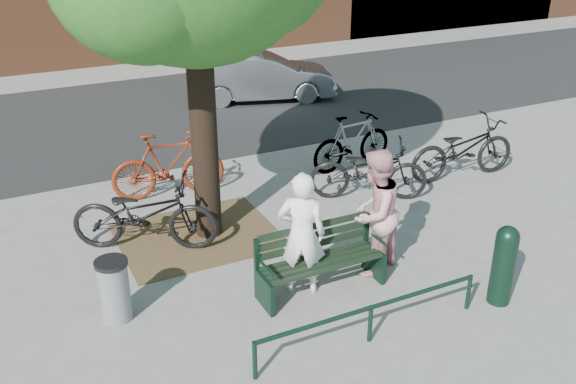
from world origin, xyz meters
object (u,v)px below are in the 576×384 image
person_right (374,213)px  parked_car (262,77)px  park_bench (319,258)px  person_left (302,234)px  bollard (504,262)px  bicycle_c (369,170)px  litter_bin (114,290)px

person_right → parked_car: size_ratio=0.49×
park_bench → parked_car: parked_car is taller
person_left → person_right: size_ratio=0.94×
parked_car → park_bench: bearing=177.2°
person_left → bollard: size_ratio=1.55×
person_left → bicycle_c: size_ratio=0.85×
litter_bin → parked_car: (5.56, 7.90, 0.19)m
park_bench → bicycle_c: size_ratio=0.85×
person_right → bollard: size_ratio=1.64×
park_bench → bollard: bearing=-33.9°
litter_bin → parked_car: size_ratio=0.23×
bollard → bicycle_c: size_ratio=0.55×
litter_bin → bicycle_c: (4.77, 1.60, 0.11)m
litter_bin → bicycle_c: 5.03m
park_bench → person_right: size_ratio=0.95×
parked_car → person_left: bearing=175.7°
person_right → park_bench: bearing=-23.5°
park_bench → litter_bin: 2.67m
person_left → bicycle_c: (2.38, 2.05, -0.33)m
person_right → person_left: bearing=-28.0°
person_right → bollard: bearing=99.6°
person_left → litter_bin: person_left is taller
person_left → litter_bin: 2.47m
person_left → parked_car: 8.94m
person_right → litter_bin: size_ratio=2.17×
bollard → parked_car: size_ratio=0.30×
bollard → bicycle_c: bearing=87.1°
park_bench → parked_car: size_ratio=0.46×
person_right → bicycle_c: bearing=-149.6°
person_left → person_right: 1.13m
park_bench → bicycle_c: bicycle_c is taller
bicycle_c → park_bench: bearing=162.6°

